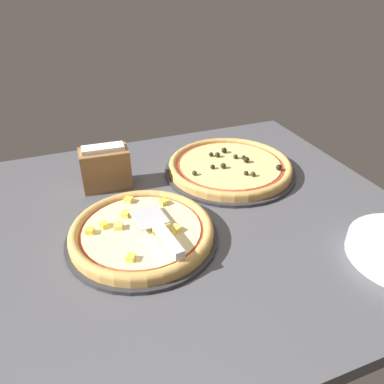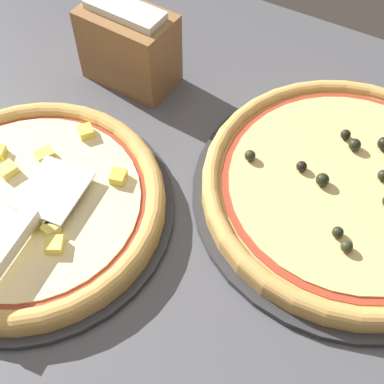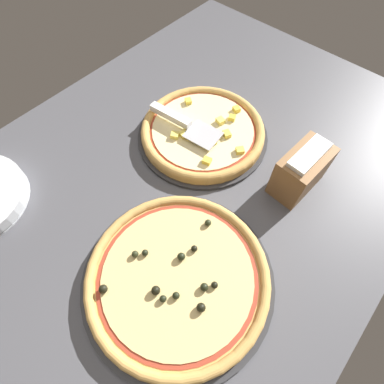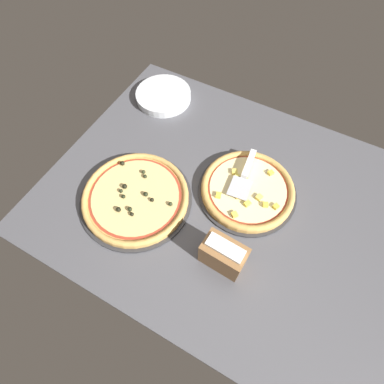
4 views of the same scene
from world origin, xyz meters
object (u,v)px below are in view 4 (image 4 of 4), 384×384
Objects in this scene: pizza_back at (135,197)px; plate_stack at (163,96)px; napkin_holder at (223,255)px; pizza_front at (248,189)px; serving_spatula at (247,169)px.

pizza_back reaches higher than plate_stack.
napkin_holder is at bearing 135.25° from plate_stack.
pizza_back is 38.28cm from napkin_holder.
pizza_back is at bearing 110.50° from plate_stack.
plate_stack is at bearing -44.75° from napkin_holder.
pizza_front is 28.57cm from napkin_holder.
napkin_holder reaches higher than serving_spatula.
pizza_front is 60.14cm from plate_stack.
plate_stack is at bearing -27.59° from pizza_front.
serving_spatula is 54.41cm from plate_stack.
plate_stack is 79.66cm from napkin_holder.
pizza_front is 2.41× the size of napkin_holder.
plate_stack is at bearing -23.42° from serving_spatula.
serving_spatula reaches higher than plate_stack.
plate_stack is 1.74× the size of napkin_holder.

